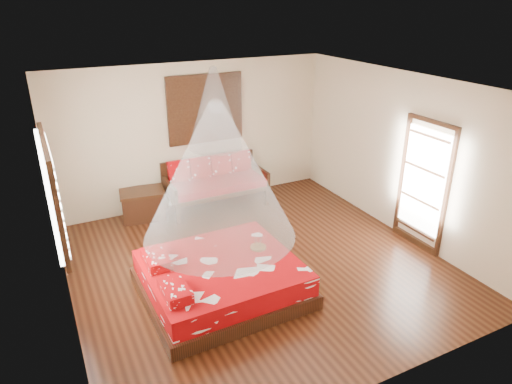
{
  "coord_description": "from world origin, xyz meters",
  "views": [
    {
      "loc": [
        -2.79,
        -5.51,
        3.92
      ],
      "look_at": [
        0.08,
        0.21,
        1.15
      ],
      "focal_mm": 32.0,
      "sensor_mm": 36.0,
      "label": 1
    }
  ],
  "objects": [
    {
      "name": "mosquito_net_daybed",
      "position": [
        0.24,
        2.25,
        2.0
      ],
      "size": [
        1.02,
        1.02,
        1.5
      ],
      "primitive_type": "cone",
      "color": "white",
      "rests_on": "ceiling"
    },
    {
      "name": "window_left",
      "position": [
        -2.71,
        0.2,
        1.7
      ],
      "size": [
        0.1,
        1.74,
        1.34
      ],
      "color": "black",
      "rests_on": "wall_left"
    },
    {
      "name": "mosquito_net_main",
      "position": [
        -0.8,
        -0.45,
        1.85
      ],
      "size": [
        2.02,
        2.02,
        1.8
      ],
      "primitive_type": "cone",
      "color": "white",
      "rests_on": "ceiling"
    },
    {
      "name": "glazed_door",
      "position": [
        2.72,
        -0.6,
        1.07
      ],
      "size": [
        0.08,
        1.02,
        2.16
      ],
      "color": "black",
      "rests_on": "floor"
    },
    {
      "name": "daybed",
      "position": [
        0.24,
        2.39,
        0.52
      ],
      "size": [
        1.98,
        0.88,
        0.99
      ],
      "color": "black",
      "rests_on": "floor"
    },
    {
      "name": "room",
      "position": [
        0.0,
        0.0,
        1.4
      ],
      "size": [
        5.54,
        5.54,
        2.84
      ],
      "color": "black",
      "rests_on": "ground"
    },
    {
      "name": "shutter_panel",
      "position": [
        0.24,
        2.72,
        1.9
      ],
      "size": [
        1.52,
        0.06,
        1.32
      ],
      "color": "black",
      "rests_on": "wall_back"
    },
    {
      "name": "storage_chest",
      "position": [
        -1.2,
        2.45,
        0.28
      ],
      "size": [
        0.89,
        0.71,
        0.56
      ],
      "rotation": [
        0.0,
        0.0,
        -0.16
      ],
      "color": "black",
      "rests_on": "floor"
    },
    {
      "name": "bed",
      "position": [
        -0.82,
        -0.45,
        0.25
      ],
      "size": [
        2.17,
        1.97,
        0.64
      ],
      "rotation": [
        0.0,
        0.0,
        0.02
      ],
      "color": "black",
      "rests_on": "floor"
    },
    {
      "name": "wine_tray",
      "position": [
        -0.15,
        -0.32,
        0.55
      ],
      "size": [
        0.23,
        0.23,
        0.19
      ],
      "rotation": [
        0.0,
        0.0,
        -0.05
      ],
      "color": "brown",
      "rests_on": "bed"
    }
  ]
}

